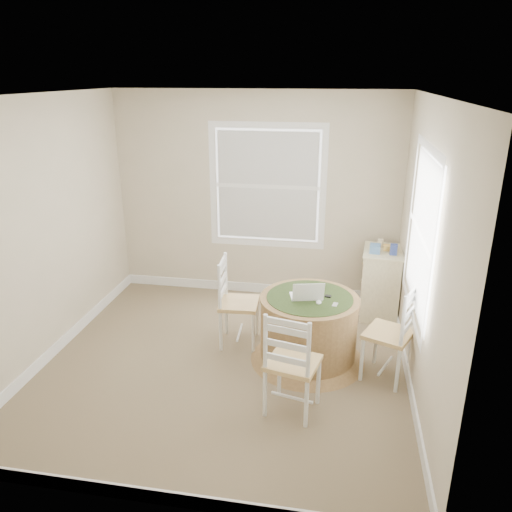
# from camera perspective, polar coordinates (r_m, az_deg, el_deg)

# --- Properties ---
(room) EXTENTS (3.64, 3.64, 2.64)m
(room) POSITION_cam_1_polar(r_m,az_deg,el_deg) (4.74, -1.47, 2.09)
(room) COLOR #877455
(room) RESTS_ON ground
(round_table) EXTENTS (1.16, 1.16, 0.70)m
(round_table) POSITION_cam_1_polar(r_m,az_deg,el_deg) (5.08, 6.03, -7.97)
(round_table) COLOR #9B7545
(round_table) RESTS_ON ground
(chair_left) EXTENTS (0.42, 0.44, 0.95)m
(chair_left) POSITION_cam_1_polar(r_m,az_deg,el_deg) (5.32, -1.93, -5.38)
(chair_left) COLOR white
(chair_left) RESTS_ON ground
(chair_near) EXTENTS (0.50, 0.49, 0.95)m
(chair_near) POSITION_cam_1_polar(r_m,az_deg,el_deg) (4.32, 4.24, -12.02)
(chair_near) COLOR white
(chair_near) RESTS_ON ground
(chair_right) EXTENTS (0.53, 0.54, 0.95)m
(chair_right) POSITION_cam_1_polar(r_m,az_deg,el_deg) (4.90, 14.91, -8.52)
(chair_right) COLOR white
(chair_right) RESTS_ON ground
(laptop) EXTENTS (0.36, 0.33, 0.22)m
(laptop) POSITION_cam_1_polar(r_m,az_deg,el_deg) (4.91, 5.80, -4.51)
(laptop) COLOR white
(laptop) RESTS_ON round_table
(mouse) EXTENTS (0.07, 0.10, 0.03)m
(mouse) POSITION_cam_1_polar(r_m,az_deg,el_deg) (4.84, 7.17, -5.26)
(mouse) COLOR white
(mouse) RESTS_ON round_table
(phone) EXTENTS (0.06, 0.10, 0.02)m
(phone) POSITION_cam_1_polar(r_m,az_deg,el_deg) (4.82, 9.02, -5.55)
(phone) COLOR #B7BABF
(phone) RESTS_ON round_table
(keys) EXTENTS (0.07, 0.06, 0.02)m
(keys) POSITION_cam_1_polar(r_m,az_deg,el_deg) (4.97, 8.24, -4.63)
(keys) COLOR black
(keys) RESTS_ON round_table
(corner_chest) EXTENTS (0.51, 0.65, 0.82)m
(corner_chest) POSITION_cam_1_polar(r_m,az_deg,el_deg) (6.15, 14.07, -2.98)
(corner_chest) COLOR #F6EBB8
(corner_chest) RESTS_ON ground
(tissue_box) EXTENTS (0.13, 0.13, 0.10)m
(tissue_box) POSITION_cam_1_polar(r_m,az_deg,el_deg) (5.89, 13.37, 0.82)
(tissue_box) COLOR #5381BE
(tissue_box) RESTS_ON corner_chest
(box_yellow) EXTENTS (0.16, 0.11, 0.06)m
(box_yellow) POSITION_cam_1_polar(r_m,az_deg,el_deg) (6.02, 15.10, 0.91)
(box_yellow) COLOR #F1BB55
(box_yellow) RESTS_ON corner_chest
(box_blue) EXTENTS (0.09, 0.09, 0.12)m
(box_blue) POSITION_cam_1_polar(r_m,az_deg,el_deg) (5.88, 15.53, 0.69)
(box_blue) COLOR #364BA2
(box_blue) RESTS_ON corner_chest
(cup_cream) EXTENTS (0.07, 0.07, 0.09)m
(cup_cream) POSITION_cam_1_polar(r_m,az_deg,el_deg) (6.12, 14.01, 1.47)
(cup_cream) COLOR beige
(cup_cream) RESTS_ON corner_chest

